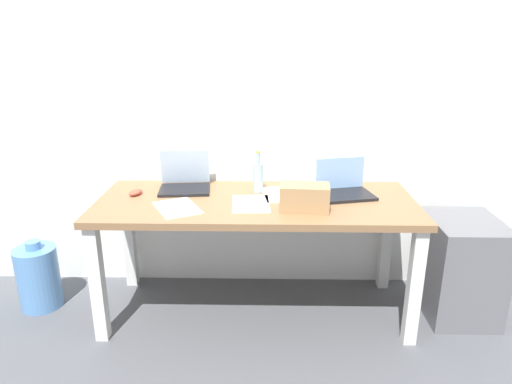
% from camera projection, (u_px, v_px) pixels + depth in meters
% --- Properties ---
extents(ground_plane, '(8.00, 8.00, 0.00)m').
position_uv_depth(ground_plane, '(256.00, 309.00, 2.92)').
color(ground_plane, '#515459').
extents(back_wall, '(5.20, 0.08, 2.60)m').
position_uv_depth(back_wall, '(257.00, 94.00, 2.92)').
color(back_wall, white).
rests_on(back_wall, ground).
extents(desk, '(1.86, 0.74, 0.74)m').
position_uv_depth(desk, '(256.00, 215.00, 2.72)').
color(desk, olive).
rests_on(desk, ground).
extents(laptop_left, '(0.33, 0.28, 0.24)m').
position_uv_depth(laptop_left, '(185.00, 182.00, 2.87)').
color(laptop_left, black).
rests_on(laptop_left, desk).
extents(laptop_right, '(0.35, 0.30, 0.21)m').
position_uv_depth(laptop_right, '(344.00, 188.00, 2.77)').
color(laptop_right, black).
rests_on(laptop_right, desk).
extents(beer_bottle, '(0.06, 0.06, 0.26)m').
position_uv_depth(beer_bottle, '(258.00, 177.00, 2.80)').
color(beer_bottle, '#99B7C1').
rests_on(beer_bottle, desk).
extents(computer_mouse, '(0.10, 0.12, 0.03)m').
position_uv_depth(computer_mouse, '(136.00, 192.00, 2.77)').
color(computer_mouse, '#D84C38').
rests_on(computer_mouse, desk).
extents(cardboard_box, '(0.28, 0.17, 0.14)m').
position_uv_depth(cardboard_box, '(304.00, 198.00, 2.51)').
color(cardboard_box, tan).
rests_on(cardboard_box, desk).
extents(paper_sheet_center, '(0.22, 0.31, 0.00)m').
position_uv_depth(paper_sheet_center, '(251.00, 204.00, 2.63)').
color(paper_sheet_center, white).
rests_on(paper_sheet_center, desk).
extents(paper_sheet_front_left, '(0.32, 0.36, 0.00)m').
position_uv_depth(paper_sheet_front_left, '(177.00, 208.00, 2.56)').
color(paper_sheet_front_left, white).
rests_on(paper_sheet_front_left, desk).
extents(paper_sheet_near_back, '(0.25, 0.32, 0.00)m').
position_uv_depth(paper_sheet_near_back, '(281.00, 194.00, 2.79)').
color(paper_sheet_near_back, white).
rests_on(paper_sheet_near_back, desk).
extents(water_cooler_jug, '(0.26, 0.26, 0.45)m').
position_uv_depth(water_cooler_jug, '(38.00, 277.00, 2.91)').
color(water_cooler_jug, '#598CC6').
rests_on(water_cooler_jug, ground).
extents(filing_cabinet, '(0.40, 0.48, 0.62)m').
position_uv_depth(filing_cabinet, '(460.00, 268.00, 2.80)').
color(filing_cabinet, slate).
rests_on(filing_cabinet, ground).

